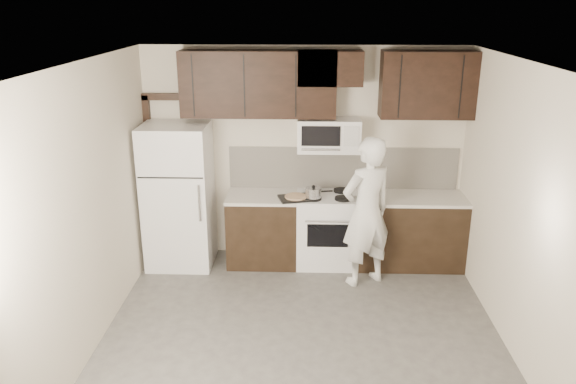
{
  "coord_description": "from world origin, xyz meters",
  "views": [
    {
      "loc": [
        0.02,
        -4.63,
        3.21
      ],
      "look_at": [
        -0.16,
        0.9,
        1.31
      ],
      "focal_mm": 35.0,
      "sensor_mm": 36.0,
      "label": 1
    }
  ],
  "objects_px": {
    "microwave": "(329,135)",
    "person": "(366,212)",
    "stove": "(327,229)",
    "refrigerator": "(179,196)"
  },
  "relations": [
    {
      "from": "stove",
      "to": "person",
      "type": "relative_size",
      "value": 0.53
    },
    {
      "from": "refrigerator",
      "to": "person",
      "type": "distance_m",
      "value": 2.33
    },
    {
      "from": "stove",
      "to": "microwave",
      "type": "distance_m",
      "value": 1.2
    },
    {
      "from": "microwave",
      "to": "person",
      "type": "relative_size",
      "value": 0.43
    },
    {
      "from": "microwave",
      "to": "refrigerator",
      "type": "distance_m",
      "value": 2.0
    },
    {
      "from": "stove",
      "to": "microwave",
      "type": "bearing_deg",
      "value": 90.1
    },
    {
      "from": "stove",
      "to": "refrigerator",
      "type": "relative_size",
      "value": 0.52
    },
    {
      "from": "microwave",
      "to": "refrigerator",
      "type": "relative_size",
      "value": 0.42
    },
    {
      "from": "microwave",
      "to": "person",
      "type": "height_order",
      "value": "microwave"
    },
    {
      "from": "stove",
      "to": "person",
      "type": "height_order",
      "value": "person"
    }
  ]
}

